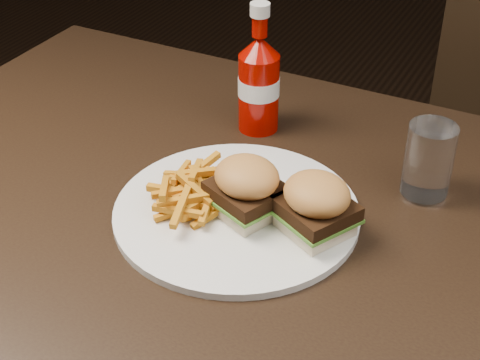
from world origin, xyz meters
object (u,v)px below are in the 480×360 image
at_px(tumbler, 429,160).
at_px(ketchup_bottle, 259,93).
at_px(dining_table, 252,225).
at_px(plate, 237,212).

bearing_deg(tumbler, ketchup_bottle, 168.41).
xyz_separation_m(dining_table, tumbler, (0.19, 0.15, 0.08)).
height_order(plate, tumbler, tumbler).
bearing_deg(tumbler, plate, -142.02).
relative_size(dining_table, plate, 3.73).
bearing_deg(plate, ketchup_bottle, 108.81).
relative_size(dining_table, tumbler, 11.88).
bearing_deg(dining_table, ketchup_bottle, 113.79).
xyz_separation_m(dining_table, plate, (-0.02, -0.01, 0.03)).
distance_m(dining_table, ketchup_bottle, 0.24).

